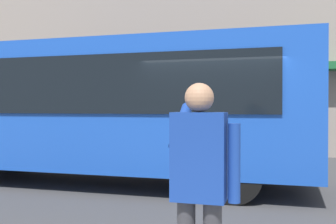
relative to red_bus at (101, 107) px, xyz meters
name	(u,v)px	position (x,y,z in m)	size (l,w,h in m)	color
ground_plane	(218,193)	(-2.65, 0.34, -1.68)	(60.00, 60.00, 0.00)	#38383A
red_bus	(101,107)	(0.00, 0.00, 0.00)	(9.05, 2.54, 3.08)	#1947AD
pedestrian_photographer	(200,177)	(-3.20, 4.98, -0.54)	(0.53, 0.52, 1.70)	#2D2D33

